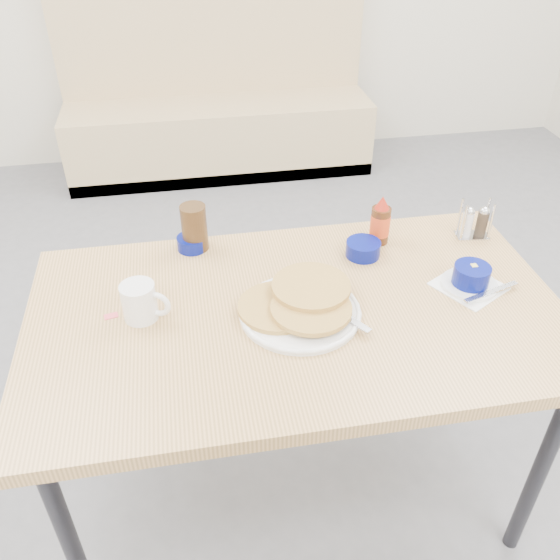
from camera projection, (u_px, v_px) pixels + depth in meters
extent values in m
plane|color=slate|center=(309.00, 554.00, 1.80)|extent=(6.00, 6.00, 0.00)
cube|color=tan|center=(220.00, 136.00, 3.82)|extent=(1.90, 0.55, 0.45)
cube|color=tan|center=(212.00, 47.00, 3.71)|extent=(1.90, 0.12, 1.00)
cube|color=#2D2D33|center=(222.00, 162.00, 3.93)|extent=(1.90, 0.55, 0.08)
cube|color=tan|center=(297.00, 315.00, 1.56)|extent=(1.40, 0.80, 0.04)
cylinder|color=#2D2D33|center=(72.00, 546.00, 1.44)|extent=(0.04, 0.04, 0.72)
cylinder|color=#2D2D33|center=(540.00, 470.00, 1.62)|extent=(0.04, 0.04, 0.72)
cylinder|color=#2D2D33|center=(92.00, 364.00, 1.95)|extent=(0.04, 0.04, 0.72)
cylinder|color=#2D2D33|center=(447.00, 321.00, 2.13)|extent=(0.04, 0.04, 0.72)
cylinder|color=white|center=(300.00, 312.00, 1.53)|extent=(0.31, 0.31, 0.02)
cylinder|color=gold|center=(278.00, 307.00, 1.52)|extent=(0.21, 0.21, 0.01)
cylinder|color=gold|center=(311.00, 308.00, 1.49)|extent=(0.21, 0.21, 0.01)
cylinder|color=gold|center=(311.00, 286.00, 1.55)|extent=(0.21, 0.21, 0.01)
cube|color=silver|center=(349.00, 318.00, 1.49)|extent=(0.09, 0.13, 0.01)
cylinder|color=white|center=(139.00, 302.00, 1.49)|extent=(0.09, 0.09, 0.10)
cylinder|color=black|center=(137.00, 287.00, 1.47)|extent=(0.08, 0.08, 0.00)
torus|color=white|center=(157.00, 304.00, 1.48)|extent=(0.07, 0.04, 0.07)
cube|color=white|center=(469.00, 286.00, 1.63)|extent=(0.22, 0.22, 0.00)
cylinder|color=white|center=(469.00, 284.00, 1.62)|extent=(0.15, 0.15, 0.01)
cylinder|color=#040E68|center=(471.00, 275.00, 1.60)|extent=(0.10, 0.10, 0.05)
cylinder|color=white|center=(473.00, 268.00, 1.59)|extent=(0.09, 0.09, 0.01)
cube|color=#F4DB60|center=(474.00, 266.00, 1.59)|extent=(0.02, 0.02, 0.01)
cube|color=silver|center=(491.00, 292.00, 1.58)|extent=(0.18, 0.07, 0.00)
cylinder|color=#040E68|center=(192.00, 243.00, 1.77)|extent=(0.09, 0.09, 0.04)
cylinder|color=#040E68|center=(363.00, 249.00, 1.74)|extent=(0.10, 0.10, 0.05)
cylinder|color=#3C2613|center=(194.00, 228.00, 1.74)|extent=(0.08, 0.08, 0.14)
cube|color=silver|center=(472.00, 235.00, 1.84)|extent=(0.11, 0.07, 0.00)
cylinder|color=silver|center=(464.00, 223.00, 1.78)|extent=(0.01, 0.01, 0.12)
cylinder|color=silver|center=(491.00, 222.00, 1.79)|extent=(0.01, 0.01, 0.12)
cylinder|color=silver|center=(460.00, 216.00, 1.82)|extent=(0.01, 0.01, 0.12)
cylinder|color=silver|center=(487.00, 215.00, 1.82)|extent=(0.01, 0.01, 0.12)
cylinder|color=silver|center=(467.00, 224.00, 1.81)|extent=(0.03, 0.03, 0.08)
cylinder|color=#3F3326|center=(482.00, 224.00, 1.81)|extent=(0.03, 0.03, 0.08)
cylinder|color=#47230F|center=(380.00, 225.00, 1.78)|extent=(0.06, 0.06, 0.12)
cylinder|color=#ED451B|center=(380.00, 225.00, 1.78)|extent=(0.06, 0.06, 0.07)
cone|color=#AC2010|center=(383.00, 202.00, 1.73)|extent=(0.04, 0.04, 0.04)
cube|color=#F2505F|center=(111.00, 316.00, 1.52)|extent=(0.04, 0.03, 0.00)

